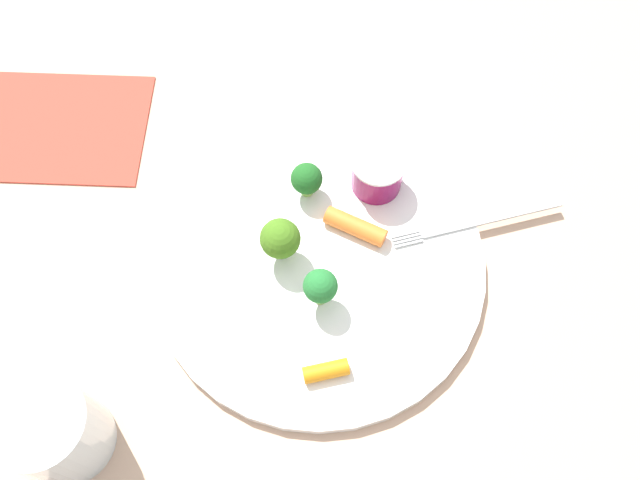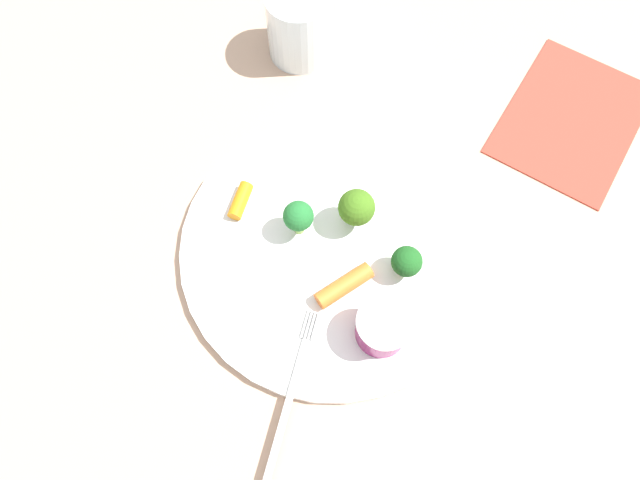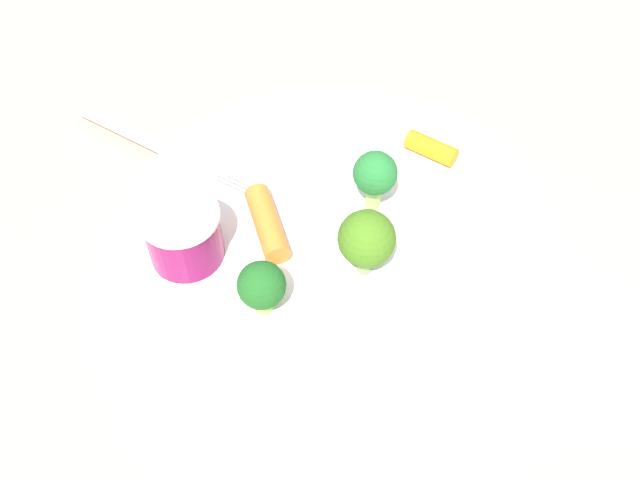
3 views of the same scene
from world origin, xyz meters
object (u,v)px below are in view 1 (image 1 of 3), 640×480
object	(u,v)px
fork	(475,223)
drinking_glass	(55,431)
broccoli_floret_1	(280,241)
sauce_cup	(377,173)
napkin	(57,126)
carrot_stick_1	(326,371)
broccoli_floret_2	(320,287)
plate	(318,264)
carrot_stick_0	(355,226)
broccoli_floret_0	(307,179)

from	to	relation	value
fork	drinking_glass	world-z (taller)	drinking_glass
broccoli_floret_1	sauce_cup	bearing A→B (deg)	-127.92
napkin	broccoli_floret_1	bearing A→B (deg)	158.33
sauce_cup	carrot_stick_1	size ratio (longest dim) A/B	1.32
sauce_cup	drinking_glass	distance (m)	0.36
broccoli_floret_2	drinking_glass	xyz separation A→B (m)	(0.18, 0.16, -0.00)
sauce_cup	plate	bearing A→B (deg)	67.02
carrot_stick_0	broccoli_floret_2	bearing A→B (deg)	75.97
broccoli_floret_0	broccoli_floret_2	xyz separation A→B (m)	(-0.03, 0.11, 0.01)
sauce_cup	carrot_stick_0	world-z (taller)	sauce_cup
plate	sauce_cup	world-z (taller)	sauce_cup
plate	broccoli_floret_1	xyz separation A→B (m)	(0.03, 0.00, 0.04)
broccoli_floret_2	carrot_stick_0	bearing A→B (deg)	-104.03
fork	carrot_stick_1	bearing A→B (deg)	56.57
broccoli_floret_0	fork	distance (m)	0.16
broccoli_floret_2	carrot_stick_1	world-z (taller)	broccoli_floret_2
fork	napkin	world-z (taller)	fork
broccoli_floret_2	drinking_glass	distance (m)	0.24
fork	carrot_stick_0	bearing A→B (deg)	14.71
sauce_cup	fork	world-z (taller)	sauce_cup
fork	broccoli_floret_2	bearing A→B (deg)	38.76
plate	sauce_cup	distance (m)	0.10
broccoli_floret_0	fork	size ratio (longest dim) A/B	0.26
sauce_cup	napkin	bearing A→B (deg)	-1.75
fork	napkin	bearing A→B (deg)	-4.71
broccoli_floret_1	napkin	distance (m)	0.29
broccoli_floret_1	napkin	world-z (taller)	broccoli_floret_1
carrot_stick_1	fork	world-z (taller)	carrot_stick_1
broccoli_floret_0	carrot_stick_0	bearing A→B (deg)	148.31
drinking_glass	napkin	distance (m)	0.33
carrot_stick_1	broccoli_floret_1	bearing A→B (deg)	-58.50
broccoli_floret_1	broccoli_floret_2	world-z (taller)	broccoli_floret_1
sauce_cup	drinking_glass	world-z (taller)	drinking_glass
fork	drinking_glass	xyz separation A→B (m)	(0.31, 0.26, 0.03)
carrot_stick_0	drinking_glass	world-z (taller)	drinking_glass
broccoli_floret_0	carrot_stick_1	world-z (taller)	broccoli_floret_0
broccoli_floret_1	broccoli_floret_2	distance (m)	0.06
broccoli_floret_2	napkin	distance (m)	0.34
plate	carrot_stick_0	distance (m)	0.05
sauce_cup	fork	size ratio (longest dim) A/B	0.33
broccoli_floret_1	carrot_stick_1	distance (m)	0.12
broccoli_floret_2	carrot_stick_0	size ratio (longest dim) A/B	0.80
fork	drinking_glass	size ratio (longest dim) A/B	1.87
carrot_stick_0	carrot_stick_1	size ratio (longest dim) A/B	1.53
sauce_cup	carrot_stick_1	xyz separation A→B (m)	(0.01, 0.19, -0.01)
plate	broccoli_floret_0	size ratio (longest dim) A/B	7.73
plate	broccoli_floret_0	world-z (taller)	broccoli_floret_0
carrot_stick_1	napkin	xyz separation A→B (m)	(0.32, -0.20, -0.02)
fork	napkin	distance (m)	0.44
broccoli_floret_0	plate	bearing A→B (deg)	109.71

